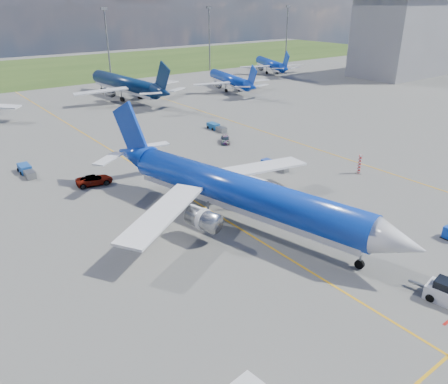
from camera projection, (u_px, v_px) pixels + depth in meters
ground at (270, 247)px, 47.68m from camera, size 400.00×400.00×0.00m
taxiway_lines at (150, 173)px, 68.00m from camera, size 60.25×160.00×0.02m
floodlight_masts at (43, 45)px, 128.45m from camera, size 202.20×0.50×22.70m
terminal_building at (409, 36)px, 152.38m from camera, size 42.00×22.00×26.00m
warning_post at (360, 164)px, 67.25m from camera, size 0.50×0.50×3.00m
bg_jet_n at (126, 98)px, 119.55m from camera, size 35.86×45.51×11.38m
bg_jet_ne at (230, 90)px, 130.65m from camera, size 32.97×38.93×8.87m
bg_jet_ene at (270, 73)px, 161.89m from camera, size 37.05×41.49×8.95m
main_airliner at (240, 224)px, 52.63m from camera, size 43.93×51.89×11.83m
service_car_b at (94, 180)px, 63.49m from camera, size 5.57×3.32×1.45m
service_car_c at (225, 140)px, 82.18m from camera, size 3.81×4.45×1.22m
baggage_tug_w at (274, 165)px, 69.66m from camera, size 1.78×5.06×1.11m
baggage_tug_c at (26, 171)px, 67.37m from camera, size 1.60×5.54×1.24m
baggage_tug_e at (216, 127)px, 90.38m from camera, size 1.58×5.38×1.20m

